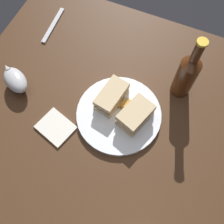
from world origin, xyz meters
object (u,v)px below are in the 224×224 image
(sandwich_half_left, at_px, (135,115))
(napkin, at_px, (56,127))
(sandwich_half_right, at_px, (112,96))
(gravy_boat, at_px, (15,80))
(cider_bottle, at_px, (187,74))
(fork, at_px, (53,25))
(plate, at_px, (119,115))

(sandwich_half_left, distance_m, napkin, 0.26)
(sandwich_half_left, xyz_separation_m, sandwich_half_right, (0.09, -0.03, -0.00))
(gravy_boat, relative_size, cider_bottle, 0.50)
(cider_bottle, height_order, fork, cider_bottle)
(sandwich_half_left, bearing_deg, fork, -29.78)
(plate, height_order, sandwich_half_left, sandwich_half_left)
(napkin, distance_m, fork, 0.43)
(plate, bearing_deg, sandwich_half_left, -177.31)
(plate, relative_size, cider_bottle, 1.09)
(plate, xyz_separation_m, gravy_boat, (0.36, 0.03, 0.03))
(gravy_boat, bearing_deg, cider_bottle, -158.25)
(gravy_boat, bearing_deg, napkin, 155.72)
(cider_bottle, distance_m, napkin, 0.45)
(plate, height_order, sandwich_half_right, sandwich_half_right)
(sandwich_half_left, height_order, cider_bottle, cider_bottle)
(sandwich_half_left, relative_size, fork, 0.70)
(gravy_boat, height_order, cider_bottle, cider_bottle)
(cider_bottle, bearing_deg, gravy_boat, 21.75)
(plate, xyz_separation_m, cider_bottle, (-0.16, -0.17, 0.09))
(plate, bearing_deg, gravy_boat, 5.15)
(fork, bearing_deg, gravy_boat, 0.10)
(sandwich_half_left, height_order, gravy_boat, sandwich_half_left)
(sandwich_half_right, height_order, fork, sandwich_half_right)
(sandwich_half_right, xyz_separation_m, cider_bottle, (-0.20, -0.14, 0.05))
(sandwich_half_left, relative_size, gravy_boat, 0.98)
(sandwich_half_left, xyz_separation_m, fork, (0.44, -0.25, -0.04))
(sandwich_half_right, bearing_deg, cider_bottle, -144.66)
(plate, height_order, fork, plate)
(sandwich_half_right, distance_m, cider_bottle, 0.25)
(sandwich_half_right, relative_size, gravy_boat, 1.00)
(sandwich_half_right, height_order, gravy_boat, sandwich_half_right)
(cider_bottle, height_order, napkin, cider_bottle)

